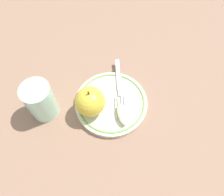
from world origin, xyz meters
TOP-DOWN VIEW (x-y plane):
  - ground_plane at (0.00, 0.00)m, footprint 2.00×2.00m
  - plate at (0.01, -0.00)m, footprint 0.20×0.20m
  - apple_red_whole at (-0.02, 0.04)m, footprint 0.08×0.08m
  - apple_slice_front at (-0.02, -0.04)m, footprint 0.07×0.06m
  - fork at (0.07, -0.00)m, footprint 0.19×0.09m
  - drinking_glass at (-0.06, 0.16)m, footprint 0.07×0.07m

SIDE VIEW (x-z plane):
  - ground_plane at x=0.00m, z-range 0.00..0.00m
  - plate at x=0.01m, z-range 0.00..0.02m
  - fork at x=0.07m, z-range 0.02..0.02m
  - apple_slice_front at x=-0.02m, z-range 0.02..0.04m
  - drinking_glass at x=-0.06m, z-range 0.00..0.11m
  - apple_red_whole at x=-0.02m, z-range 0.01..0.10m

